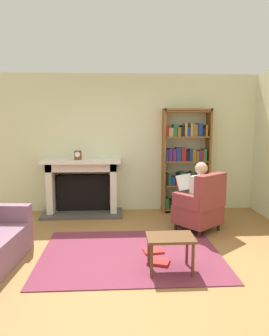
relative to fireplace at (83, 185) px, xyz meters
name	(u,v)px	position (x,y,z in m)	size (l,w,h in m)	color
ground	(132,264)	(0.85, -2.30, -0.57)	(14.00, 14.00, 0.00)	olive
back_wall	(126,143)	(0.85, 0.25, 0.78)	(5.60, 0.10, 2.70)	beige
area_rug	(131,254)	(0.85, -2.00, -0.56)	(2.40, 1.80, 0.01)	brown
fireplace	(83,185)	(0.00, 0.00, 0.00)	(1.52, 0.64, 1.07)	#4C4742
mantel_clock	(78,155)	(-0.07, -0.10, 0.59)	(0.14, 0.14, 0.17)	brown
bookshelf	(186,163)	(2.02, 0.03, 0.41)	(0.92, 0.32, 2.03)	brown
armchair_reading	(201,206)	(2.02, -1.14, -0.15)	(0.89, 0.88, 0.97)	#331E14
seated_reader	(195,193)	(1.95, -1.05, 0.05)	(0.57, 0.59, 1.14)	silver
side_table	(170,242)	(1.29, -2.51, -0.20)	(0.56, 0.39, 0.44)	brown
scattered_books	(156,257)	(1.17, -2.16, -0.54)	(0.33, 0.60, 0.04)	red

